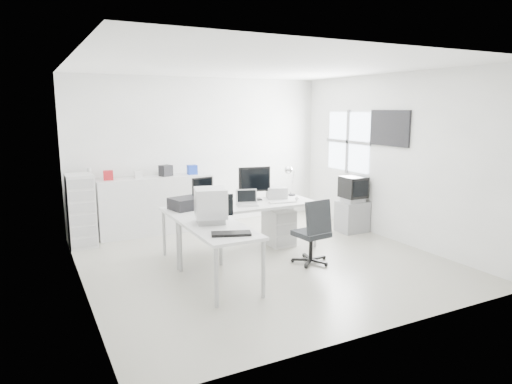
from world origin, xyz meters
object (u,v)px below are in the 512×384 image
drawer_pedestal (279,227)px  laser_printer (277,192)px  laptop (247,199)px  main_desk (242,228)px  inkjet_printer (187,203)px  crt_monitor (211,206)px  tv_cabinet (352,217)px  sideboard (156,205)px  lcd_monitor_small (203,191)px  crt_tv (353,189)px  office_chair (311,231)px  lcd_monitor_large (254,183)px  side_desk (219,256)px  filing_cabinet (81,211)px

drawer_pedestal → laser_printer: bearing=73.6°
drawer_pedestal → laptop: laptop is taller
main_desk → inkjet_printer: bearing=173.3°
crt_monitor → tv_cabinet: (3.15, 0.99, -0.70)m
sideboard → lcd_monitor_small: bearing=-76.2°
lcd_monitor_small → crt_tv: 2.85m
crt_monitor → office_chair: crt_monitor is taller
inkjet_printer → drawer_pedestal: bearing=-15.2°
tv_cabinet → sideboard: bearing=154.0°
lcd_monitor_large → crt_tv: bearing=6.3°
side_desk → main_desk: bearing=52.3°
main_desk → crt_monitor: 1.35m
side_desk → sideboard: 2.80m
main_desk → tv_cabinet: 2.30m
main_desk → crt_monitor: (-0.85, -0.85, 0.61)m
sideboard → tv_cabinet: bearing=-26.0°
laptop → crt_tv: bearing=23.7°
side_desk → filing_cabinet: (-1.35, 2.53, 0.22)m
laptop → laser_printer: laptop is taller
crt_monitor → crt_tv: bearing=32.3°
main_desk → office_chair: (0.65, -0.97, 0.11)m
side_desk → tv_cabinet: side_desk is taller
drawer_pedestal → sideboard: bearing=134.2°
lcd_monitor_large → laptop: size_ratio=1.79×
tv_cabinet → filing_cabinet: bearing=164.0°
laser_printer → lcd_monitor_small: bearing=-162.6°
lcd_monitor_large → laptop: bearing=-120.9°
crt_monitor → crt_tv: (3.15, 0.99, -0.20)m
drawer_pedestal → lcd_monitor_small: lcd_monitor_small is taller
main_desk → sideboard: sideboard is taller
main_desk → laptop: 0.49m
sideboard → filing_cabinet: (-1.30, -0.27, 0.08)m
lcd_monitor_small → lcd_monitor_large: size_ratio=0.78×
filing_cabinet → laser_printer: bearing=-22.2°
laser_printer → crt_tv: size_ratio=0.65×
laptop → crt_tv: crt_tv is taller
main_desk → laser_printer: (0.75, 0.22, 0.47)m
crt_monitor → office_chair: 1.59m
laptop → crt_monitor: crt_monitor is taller
lcd_monitor_small → sideboard: size_ratio=0.21×
drawer_pedestal → crt_tv: size_ratio=1.20×
drawer_pedestal → crt_monitor: 1.92m
office_chair → tv_cabinet: office_chair is taller
drawer_pedestal → lcd_monitor_large: bearing=150.3°
sideboard → main_desk: bearing=-61.9°
drawer_pedestal → main_desk: bearing=-175.9°
lcd_monitor_large → filing_cabinet: 2.85m
drawer_pedestal → lcd_monitor_large: 0.83m
lcd_monitor_large → sideboard: 1.99m
lcd_monitor_large → crt_tv: (1.95, -0.11, -0.24)m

